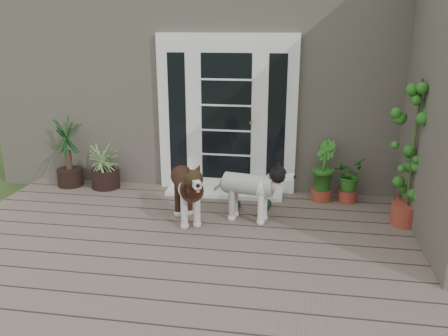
# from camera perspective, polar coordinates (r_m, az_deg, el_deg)

# --- Properties ---
(deck) EXTENTS (6.20, 4.60, 0.12)m
(deck) POSITION_cam_1_polar(r_m,az_deg,el_deg) (4.62, -1.49, -12.60)
(deck) COLOR #6B5B4C
(deck) RESTS_ON ground
(house_main) EXTENTS (7.40, 4.00, 3.10)m
(house_main) POSITION_cam_1_polar(r_m,az_deg,el_deg) (8.27, 3.98, 11.52)
(house_main) COLOR #665E54
(house_main) RESTS_ON ground
(door_unit) EXTENTS (1.90, 0.14, 2.15)m
(door_unit) POSITION_cam_1_polar(r_m,az_deg,el_deg) (6.32, 0.34, 6.58)
(door_unit) COLOR white
(door_unit) RESTS_ON deck
(door_step) EXTENTS (1.60, 0.40, 0.05)m
(door_step) POSITION_cam_1_polar(r_m,az_deg,el_deg) (6.41, 0.05, -3.01)
(door_step) COLOR white
(door_step) RESTS_ON deck
(brindle_dog) EXTENTS (0.69, 0.91, 0.70)m
(brindle_dog) POSITION_cam_1_polar(r_m,az_deg,el_deg) (5.44, -4.62, -3.18)
(brindle_dog) COLOR #371E14
(brindle_dog) RESTS_ON deck
(white_dog) EXTENTS (0.84, 0.48, 0.66)m
(white_dog) POSITION_cam_1_polar(r_m,az_deg,el_deg) (5.47, 3.03, -3.25)
(white_dog) COLOR silver
(white_dog) RESTS_ON deck
(spider_plant) EXTENTS (0.81, 0.81, 0.71)m
(spider_plant) POSITION_cam_1_polar(r_m,az_deg,el_deg) (6.79, -14.53, 0.51)
(spider_plant) COLOR #94AA69
(spider_plant) RESTS_ON deck
(yucca) EXTENTS (0.85, 0.85, 0.99)m
(yucca) POSITION_cam_1_polar(r_m,az_deg,el_deg) (6.99, -18.72, 1.82)
(yucca) COLOR black
(yucca) RESTS_ON deck
(herb_a) EXTENTS (0.55, 0.55, 0.51)m
(herb_a) POSITION_cam_1_polar(r_m,az_deg,el_deg) (6.29, 15.08, -1.81)
(herb_a) COLOR #194F16
(herb_a) RESTS_ON deck
(herb_b) EXTENTS (0.45, 0.45, 0.59)m
(herb_b) POSITION_cam_1_polar(r_m,az_deg,el_deg) (6.24, 12.04, -1.33)
(herb_b) COLOR #17511C
(herb_b) RESTS_ON deck
(herb_c) EXTENTS (0.41, 0.41, 0.52)m
(herb_c) POSITION_cam_1_polar(r_m,az_deg,el_deg) (6.24, 21.87, -2.56)
(herb_c) COLOR #204F16
(herb_c) RESTS_ON deck
(sapling) EXTENTS (0.68, 0.68, 1.76)m
(sapling) POSITION_cam_1_polar(r_m,az_deg,el_deg) (5.60, 22.32, 1.83)
(sapling) COLOR #1E5418
(sapling) RESTS_ON deck
(clog_left) EXTENTS (0.15, 0.29, 0.08)m
(clog_left) POSITION_cam_1_polar(r_m,az_deg,el_deg) (5.88, 1.37, -4.75)
(clog_left) COLOR black
(clog_left) RESTS_ON deck
(clog_right) EXTENTS (0.16, 0.27, 0.08)m
(clog_right) POSITION_cam_1_polar(r_m,az_deg,el_deg) (5.95, 5.19, -4.60)
(clog_right) COLOR #16381B
(clog_right) RESTS_ON deck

